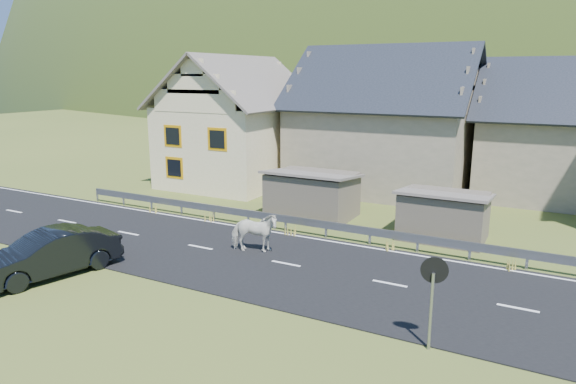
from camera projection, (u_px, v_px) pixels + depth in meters
The scene contains 14 objects.
ground at pixel (286, 265), 19.24m from camera, with size 160.00×160.00×0.00m, color #3E4D1E.
road at pixel (286, 264), 19.24m from camera, with size 60.00×7.00×0.04m, color black.
lane_markings at pixel (286, 264), 19.23m from camera, with size 60.00×6.60×0.01m, color silver.
guardrail at pixel (326, 225), 22.28m from camera, with size 28.10×0.09×0.75m.
shed_left at pixel (312, 195), 25.50m from camera, with size 4.30×3.30×2.40m, color #6B6050.
shed_right at pixel (443, 216), 22.12m from camera, with size 3.80×2.90×2.20m, color #6B6050.
house_cream at pixel (237, 115), 33.16m from camera, with size 7.80×9.80×8.30m.
house_stone_a at pixel (387, 113), 31.56m from camera, with size 10.80×9.80×8.90m.
house_stone_b at pixel (570, 124), 28.81m from camera, with size 9.80×8.80×8.10m.
mountain at pixel (546, 154), 176.36m from camera, with size 440.00×280.00×260.00m, color black.
conifer_patch at pixel (299, 77), 137.67m from camera, with size 76.00×50.00×28.00m, color black.
horse at pixel (254, 232), 20.33m from camera, with size 1.94×0.88×1.64m, color beige.
car at pixel (49, 254), 18.06m from camera, with size 1.69×4.84×1.59m, color black.
traffic_mirror at pixel (434, 282), 12.99m from camera, with size 0.69×0.26×2.51m.
Camera 1 is at (8.56, -15.98, 7.00)m, focal length 32.00 mm.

